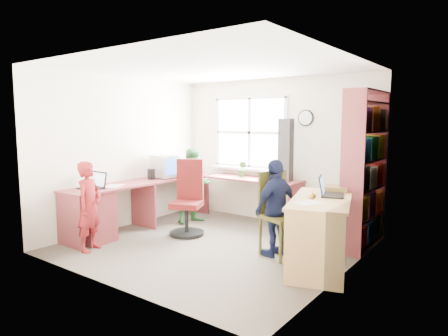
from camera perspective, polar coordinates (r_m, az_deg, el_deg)
name	(u,v)px	position (r m, az deg, el deg)	size (l,w,h in m)	color
room	(218,157)	(5.41, -0.87, 1.60)	(3.64, 3.44, 2.44)	#4A433A
l_desk	(133,205)	(6.15, -12.91, -5.12)	(2.38, 2.95, 0.75)	brown
right_desk	(321,217)	(4.82, 13.68, -6.81)	(1.04, 1.54, 0.81)	tan
bookshelf	(365,174)	(5.66, 19.44, -0.76)	(0.30, 1.02, 2.10)	brown
swivel_chair	(188,202)	(6.06, -5.17, -4.91)	(0.69, 0.69, 1.12)	black
wooden_chair	(279,210)	(5.13, 7.81, -5.97)	(0.60, 0.60, 1.07)	#454217
crt_monitor	(165,166)	(6.78, -8.48, 0.24)	(0.41, 0.37, 0.38)	silver
laptop_left	(94,185)	(5.95, -18.08, -2.27)	(0.35, 0.29, 0.23)	black
laptop_right	(328,191)	(4.93, 14.68, -3.22)	(0.39, 0.43, 0.24)	black
speaker_a	(151,174)	(6.62, -10.36, -0.88)	(0.10, 0.10, 0.17)	black
speaker_b	(175,171)	(6.97, -7.01, -0.45)	(0.11, 0.11, 0.17)	black
cd_tower	(286,150)	(6.40, 8.82, 2.56)	(0.21, 0.19, 0.99)	black
game_box	(335,188)	(5.31, 15.62, -2.82)	(0.38, 0.38, 0.06)	red
paper_a	(113,186)	(6.09, -15.54, -2.48)	(0.35, 0.40, 0.00)	silver
paper_b	(308,203)	(4.47, 11.88, -4.88)	(0.31, 0.35, 0.00)	silver
potted_plant	(242,169)	(6.82, 2.64, -0.14)	(0.15, 0.12, 0.27)	#29682A
person_red	(89,206)	(5.53, -18.67, -5.21)	(0.43, 0.28, 1.18)	maroon
person_green	(195,186)	(6.69, -4.21, -2.55)	(0.61, 0.47, 1.25)	#327D3E
person_navy	(276,208)	(5.09, 7.46, -5.66)	(0.72, 0.30, 1.23)	#121938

